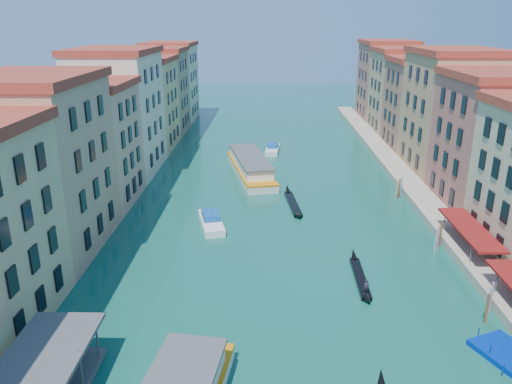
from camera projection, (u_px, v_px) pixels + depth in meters
The scene contains 10 objects.
left_bank_palazzos at pixel (108, 123), 79.14m from camera, with size 12.80×128.40×21.00m.
right_bank_palazzos at pixel (463, 124), 78.27m from camera, with size 12.80×128.40×21.00m.
quay at pixel (406, 180), 81.45m from camera, with size 4.00×140.00×1.00m, color gray.
mooring_poles_right at pixel (476, 288), 47.03m from camera, with size 1.44×54.24×3.20m.
vaporetto_far at pixel (250, 166), 85.81m from camera, with size 9.53×22.43×3.25m.
gondola_fore at pixel (360, 277), 50.99m from camera, with size 1.17×11.01×2.20m.
gondola_far at pixel (293, 202), 71.79m from camera, with size 2.32×12.64×1.79m.
motorboat_mid at pixel (211, 221), 64.45m from camera, with size 4.30×8.30×1.64m.
motorboat_far at pixel (273, 149), 100.82m from camera, with size 3.17×7.98×1.61m.
blue_dock at pixel (511, 356), 39.15m from camera, with size 5.62×6.56×0.46m.
Camera 1 is at (-0.81, -13.16, 25.20)m, focal length 35.00 mm.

